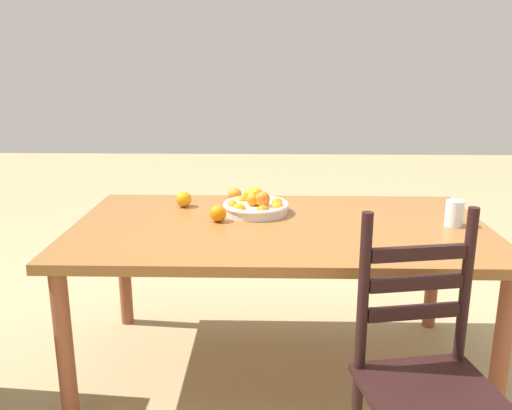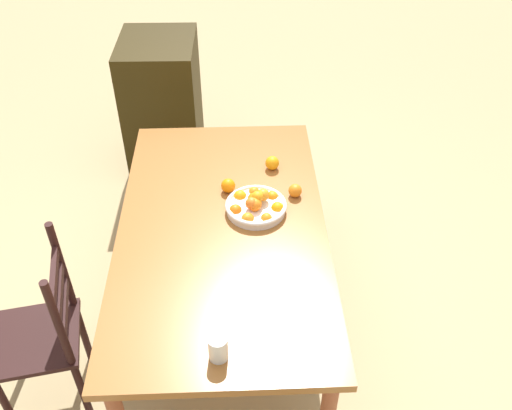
# 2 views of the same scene
# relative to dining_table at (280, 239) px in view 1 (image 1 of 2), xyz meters

# --- Properties ---
(ground_plane) EXTENTS (12.00, 12.00, 0.00)m
(ground_plane) POSITION_rel_dining_table_xyz_m (0.00, 0.00, -0.65)
(ground_plane) COLOR tan
(dining_table) EXTENTS (1.84, 1.04, 0.72)m
(dining_table) POSITION_rel_dining_table_xyz_m (0.00, 0.00, 0.00)
(dining_table) COLOR #925C2B
(dining_table) RESTS_ON ground
(chair_near_window) EXTENTS (0.46, 0.46, 0.99)m
(chair_near_window) POSITION_rel_dining_table_xyz_m (-0.44, 0.83, -0.18)
(chair_near_window) COLOR black
(chair_near_window) RESTS_ON ground
(fruit_bowl) EXTENTS (0.32, 0.32, 0.12)m
(fruit_bowl) POSITION_rel_dining_table_xyz_m (0.11, -0.17, 0.11)
(fruit_bowl) COLOR white
(fruit_bowl) RESTS_ON dining_table
(orange_loose_0) EXTENTS (0.08, 0.08, 0.08)m
(orange_loose_0) POSITION_rel_dining_table_xyz_m (0.28, -0.03, 0.11)
(orange_loose_0) COLOR orange
(orange_loose_0) RESTS_ON dining_table
(orange_loose_1) EXTENTS (0.07, 0.07, 0.07)m
(orange_loose_1) POSITION_rel_dining_table_xyz_m (0.23, -0.39, 0.11)
(orange_loose_1) COLOR orange
(orange_loose_1) RESTS_ON dining_table
(orange_loose_2) EXTENTS (0.08, 0.08, 0.08)m
(orange_loose_2) POSITION_rel_dining_table_xyz_m (0.47, -0.28, 0.11)
(orange_loose_2) COLOR orange
(orange_loose_2) RESTS_ON dining_table
(drinking_glass) EXTENTS (0.08, 0.08, 0.12)m
(drinking_glass) POSITION_rel_dining_table_xyz_m (-0.76, 0.01, 0.13)
(drinking_glass) COLOR silver
(drinking_glass) RESTS_ON dining_table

